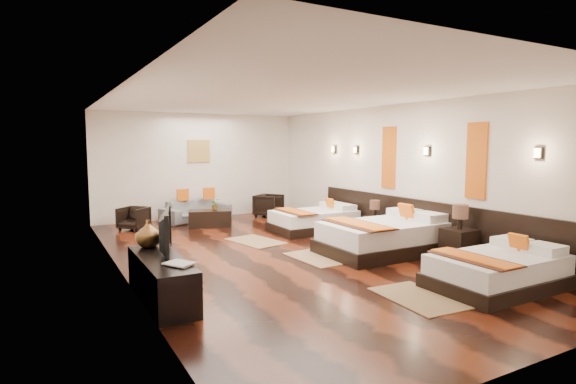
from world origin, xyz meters
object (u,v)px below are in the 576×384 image
bed_far (315,220)px  figurine (148,233)px  bed_mid (385,236)px  armchair_right (269,205)px  tv_console (161,279)px  nightstand_a (459,241)px  armchair_left (134,218)px  table_plant (215,204)px  book (172,266)px  nightstand_b (374,224)px  coffee_table (210,218)px  tv (160,232)px  bed_near (498,270)px  sofa (196,210)px

bed_far → figurine: (-4.19, -2.29, 0.49)m
bed_mid → armchair_right: bed_mid is taller
armchair_right → tv_console: bearing=-165.0°
nightstand_a → armchair_left: (-4.36, 5.58, -0.07)m
armchair_right → table_plant: (-1.79, -0.68, 0.23)m
armchair_left → armchair_right: size_ratio=0.87×
armchair_left → book: bearing=-50.7°
armchair_left → tv_console: bearing=-51.3°
figurine → armchair_right: 6.30m
nightstand_b → coffee_table: 3.93m
tv → nightstand_a: bearing=-81.6°
bed_far → table_plant: bearing=136.3°
nightstand_b → book: size_ratio=2.34×
coffee_table → nightstand_b: bearing=-47.1°
figurine → bed_near: bearing=-30.3°
tv → bed_mid: bearing=-68.9°
nightstand_a → nightstand_b: 2.23m
book → table_plant: table_plant is taller
nightstand_a → bed_near: bearing=-119.8°
bed_near → nightstand_b: bearing=78.0°
armchair_right → coffee_table: armchair_right is taller
bed_mid → armchair_right: 4.78m
sofa → armchair_left: sofa is taller
bed_mid → tv_console: (-4.20, -0.59, -0.03)m
sofa → armchair_left: 1.78m
nightstand_a → nightstand_b: nightstand_a is taller
armchair_left → bed_far: bearing=14.4°
tv_console → armchair_right: bearing=51.9°
nightstand_a → figurine: bearing=167.1°
figurine → table_plant: (2.42, 3.99, -0.21)m
tv_console → nightstand_b: bearing=19.9°
bed_mid → armchair_left: bearing=128.4°
nightstand_a → book: size_ratio=2.83×
nightstand_a → figurine: nightstand_a is taller
table_plant → bed_far: bearing=-43.7°
sofa → armchair_right: 1.97m
nightstand_a → figurine: 5.09m
tv → armchair_right: bearing=-22.9°
armchair_right → coffee_table: size_ratio=0.68×
tv_console → armchair_left: (0.59, 5.14, -0.01)m
book → nightstand_b: bearing=25.2°
bed_far → table_plant: bed_far is taller
nightstand_b → armchair_left: size_ratio=1.35×
bed_mid → tv_console: bearing=-172.1°
bed_mid → table_plant: bearing=113.5°
armchair_left → bed_mid: bearing=-6.4°
nightstand_b → armchair_left: bearing=142.5°
nightstand_b → coffee_table: (-2.68, 2.88, -0.08)m
nightstand_b → nightstand_a: bearing=-90.0°
bed_near → nightstand_a: bearing=60.2°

